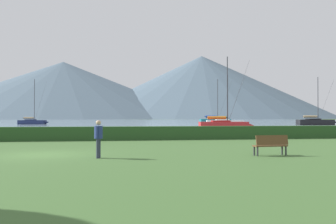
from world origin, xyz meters
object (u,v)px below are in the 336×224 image
sailboat_slip_5 (216,121)px  sailboat_slip_6 (33,122)px  sailboat_slip_1 (224,125)px  person_seated_viewer (98,136)px  sailboat_slip_2 (225,122)px  park_bench_near_path (271,144)px  sailboat_slip_0 (316,122)px

sailboat_slip_5 → sailboat_slip_6: sailboat_slip_5 is taller
sailboat_slip_1 → person_seated_viewer: size_ratio=6.40×
sailboat_slip_2 → sailboat_slip_6: 48.26m
sailboat_slip_1 → park_bench_near_path: bearing=-98.7°
sailboat_slip_1 → sailboat_slip_6: sailboat_slip_6 is taller
sailboat_slip_2 → sailboat_slip_5: bearing=87.7°
sailboat_slip_5 → person_seated_viewer: sailboat_slip_5 is taller
sailboat_slip_0 → park_bench_near_path: bearing=-114.6°
sailboat_slip_0 → sailboat_slip_1: (-29.30, -25.15, -0.07)m
sailboat_slip_6 → sailboat_slip_0: bearing=-5.7°
sailboat_slip_2 → sailboat_slip_1: bearing=-98.4°
sailboat_slip_0 → park_bench_near_path: (-38.73, -61.39, -0.21)m
sailboat_slip_1 → sailboat_slip_2: 21.12m
sailboat_slip_1 → sailboat_slip_2: sailboat_slip_1 is taller
sailboat_slip_6 → sailboat_slip_1: bearing=-40.9°
sailboat_slip_1 → sailboat_slip_6: 56.75m
sailboat_slip_6 → park_bench_near_path: sailboat_slip_6 is taller
sailboat_slip_2 → sailboat_slip_5: size_ratio=0.85×
park_bench_near_path → sailboat_slip_5: bearing=70.7°
sailboat_slip_5 → park_bench_near_path: bearing=-99.5°
sailboat_slip_1 → sailboat_slip_6: bearing=133.5°
park_bench_near_path → person_seated_viewer: size_ratio=0.99×
sailboat_slip_1 → sailboat_slip_5: 46.93m
person_seated_viewer → sailboat_slip_2: bearing=81.7°
sailboat_slip_2 → park_bench_near_path: (-16.11, -56.27, -0.16)m
sailboat_slip_2 → sailboat_slip_6: sailboat_slip_6 is taller
sailboat_slip_2 → park_bench_near_path: sailboat_slip_2 is taller
sailboat_slip_1 → sailboat_slip_0: bearing=46.5°
park_bench_near_path → sailboat_slip_0: bearing=53.3°
sailboat_slip_0 → sailboat_slip_2: 23.19m
sailboat_slip_1 → park_bench_near_path: size_ratio=6.46×
sailboat_slip_0 → sailboat_slip_5: bearing=137.9°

